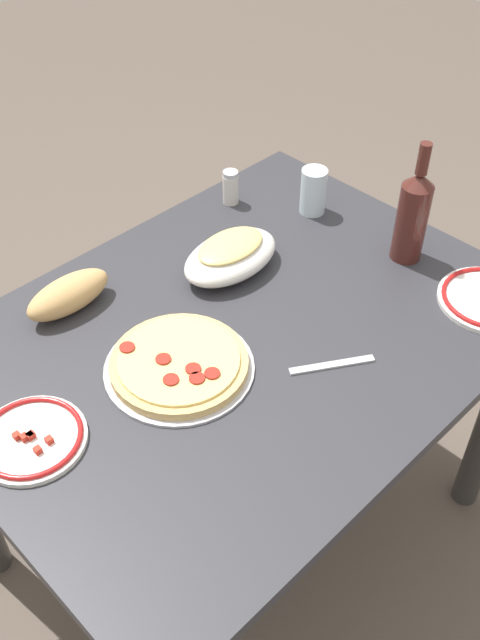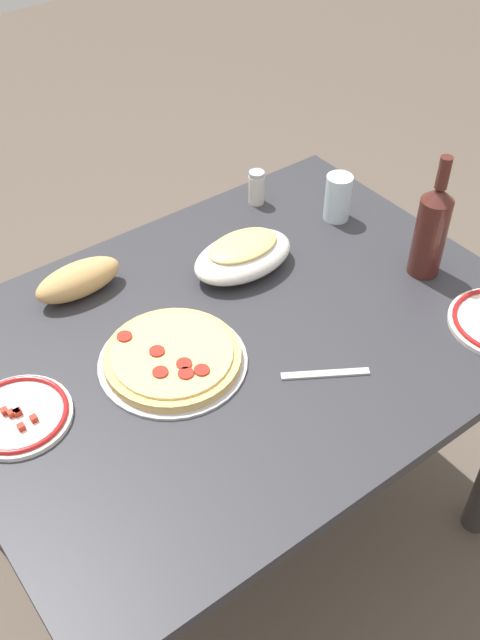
{
  "view_description": "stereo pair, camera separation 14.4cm",
  "coord_description": "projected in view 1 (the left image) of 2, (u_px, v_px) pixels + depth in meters",
  "views": [
    {
      "loc": [
        -0.74,
        -0.75,
        1.76
      ],
      "look_at": [
        0.0,
        0.0,
        0.77
      ],
      "focal_mm": 40.49,
      "sensor_mm": 36.0,
      "label": 1
    },
    {
      "loc": [
        -0.63,
        -0.85,
        1.76
      ],
      "look_at": [
        0.0,
        0.0,
        0.77
      ],
      "focal_mm": 40.49,
      "sensor_mm": 36.0,
      "label": 2
    }
  ],
  "objects": [
    {
      "name": "bread_loaf",
      "position": [
        68.0,
        295.0,
        1.49
      ],
      "size": [
        0.19,
        0.08,
        0.07
      ],
      "primitive_type": "ellipsoid",
      "color": "tan",
      "rests_on": "dining_table"
    },
    {
      "name": "ground_plane",
      "position": [
        240.0,
        527.0,
        1.97
      ],
      "size": [
        8.0,
        8.0,
        0.0
      ],
      "primitive_type": "plane",
      "color": "brown",
      "rests_on": "ground"
    },
    {
      "name": "water_glass",
      "position": [
        313.0,
        191.0,
        1.74
      ],
      "size": [
        0.06,
        0.06,
        0.11
      ],
      "primitive_type": "cylinder",
      "color": "silver",
      "rests_on": "dining_table"
    },
    {
      "name": "spice_shaker",
      "position": [
        231.0,
        187.0,
        1.78
      ],
      "size": [
        0.04,
        0.04,
        0.09
      ],
      "color": "silver",
      "rests_on": "dining_table"
    },
    {
      "name": "side_plate_near",
      "position": [
        31.0,
        438.0,
        1.25
      ],
      "size": [
        0.19,
        0.19,
        0.02
      ],
      "color": "white",
      "rests_on": "dining_table"
    },
    {
      "name": "dining_table",
      "position": [
        240.0,
        375.0,
        1.55
      ],
      "size": [
        1.17,
        0.87,
        0.74
      ],
      "color": "#2D2D33",
      "rests_on": "ground"
    },
    {
      "name": "wine_bottle",
      "position": [
        413.0,
        214.0,
        1.57
      ],
      "size": [
        0.07,
        0.07,
        0.29
      ],
      "color": "#471E19",
      "rests_on": "dining_table"
    },
    {
      "name": "pepperoni_pizza",
      "position": [
        179.0,
        364.0,
        1.38
      ],
      "size": [
        0.29,
        0.29,
        0.03
      ],
      "color": "#B7B7BC",
      "rests_on": "dining_table"
    },
    {
      "name": "baked_pasta_dish",
      "position": [
        231.0,
        255.0,
        1.58
      ],
      "size": [
        0.24,
        0.15,
        0.08
      ],
      "color": "white",
      "rests_on": "dining_table"
    },
    {
      "name": "fork_right",
      "position": [
        332.0,
        365.0,
        1.39
      ],
      "size": [
        0.15,
        0.1,
        0.0
      ],
      "primitive_type": "cube",
      "rotation": [
        0.0,
        0.0,
        2.58
      ],
      "color": "#B7B7BC",
      "rests_on": "dining_table"
    }
  ]
}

